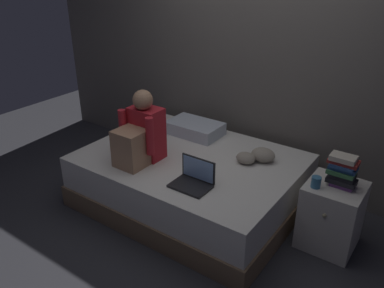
{
  "coord_description": "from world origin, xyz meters",
  "views": [
    {
      "loc": [
        1.71,
        -2.38,
        2.21
      ],
      "look_at": [
        -0.04,
        0.1,
        0.77
      ],
      "focal_mm": 36.89,
      "sensor_mm": 36.0,
      "label": 1
    }
  ],
  "objects_px": {
    "person_sitting": "(140,135)",
    "pillow": "(195,128)",
    "clothes_pile": "(257,156)",
    "laptop": "(194,179)",
    "book_stack": "(343,171)",
    "nightstand": "(331,215)",
    "bed": "(191,180)",
    "mug": "(316,182)"
  },
  "relations": [
    {
      "from": "person_sitting",
      "to": "pillow",
      "type": "distance_m",
      "value": 0.79
    },
    {
      "from": "pillow",
      "to": "mug",
      "type": "distance_m",
      "value": 1.49
    },
    {
      "from": "bed",
      "to": "nightstand",
      "type": "bearing_deg",
      "value": 7.52
    },
    {
      "from": "mug",
      "to": "nightstand",
      "type": "bearing_deg",
      "value": 42.69
    },
    {
      "from": "nightstand",
      "to": "person_sitting",
      "type": "bearing_deg",
      "value": -163.28
    },
    {
      "from": "pillow",
      "to": "book_stack",
      "type": "xyz_separation_m",
      "value": [
        1.59,
        -0.27,
        0.12
      ]
    },
    {
      "from": "nightstand",
      "to": "book_stack",
      "type": "relative_size",
      "value": 2.16
    },
    {
      "from": "book_stack",
      "to": "mug",
      "type": "distance_m",
      "value": 0.22
    },
    {
      "from": "nightstand",
      "to": "pillow",
      "type": "height_order",
      "value": "pillow"
    },
    {
      "from": "book_stack",
      "to": "clothes_pile",
      "type": "xyz_separation_m",
      "value": [
        -0.77,
        0.08,
        -0.13
      ]
    },
    {
      "from": "person_sitting",
      "to": "mug",
      "type": "xyz_separation_m",
      "value": [
        1.5,
        0.37,
        -0.15
      ]
    },
    {
      "from": "bed",
      "to": "nightstand",
      "type": "relative_size",
      "value": 3.51
    },
    {
      "from": "bed",
      "to": "book_stack",
      "type": "bearing_deg",
      "value": 7.96
    },
    {
      "from": "person_sitting",
      "to": "clothes_pile",
      "type": "height_order",
      "value": "person_sitting"
    },
    {
      "from": "person_sitting",
      "to": "laptop",
      "type": "relative_size",
      "value": 2.05
    },
    {
      "from": "pillow",
      "to": "clothes_pile",
      "type": "relative_size",
      "value": 1.81
    },
    {
      "from": "laptop",
      "to": "clothes_pile",
      "type": "distance_m",
      "value": 0.71
    },
    {
      "from": "nightstand",
      "to": "clothes_pile",
      "type": "distance_m",
      "value": 0.81
    },
    {
      "from": "person_sitting",
      "to": "clothes_pile",
      "type": "bearing_deg",
      "value": 33.56
    },
    {
      "from": "laptop",
      "to": "pillow",
      "type": "xyz_separation_m",
      "value": [
        -0.58,
        0.85,
        0.01
      ]
    },
    {
      "from": "laptop",
      "to": "mug",
      "type": "height_order",
      "value": "laptop"
    },
    {
      "from": "bed",
      "to": "mug",
      "type": "distance_m",
      "value": 1.23
    },
    {
      "from": "person_sitting",
      "to": "pillow",
      "type": "height_order",
      "value": "person_sitting"
    },
    {
      "from": "laptop",
      "to": "mug",
      "type": "bearing_deg",
      "value": 28.0
    },
    {
      "from": "pillow",
      "to": "mug",
      "type": "bearing_deg",
      "value": -15.49
    },
    {
      "from": "mug",
      "to": "person_sitting",
      "type": "bearing_deg",
      "value": -166.16
    },
    {
      "from": "bed",
      "to": "person_sitting",
      "type": "relative_size",
      "value": 3.05
    },
    {
      "from": "clothes_pile",
      "to": "pillow",
      "type": "bearing_deg",
      "value": 167.44
    },
    {
      "from": "laptop",
      "to": "book_stack",
      "type": "height_order",
      "value": "book_stack"
    },
    {
      "from": "bed",
      "to": "person_sitting",
      "type": "height_order",
      "value": "person_sitting"
    },
    {
      "from": "bed",
      "to": "mug",
      "type": "height_order",
      "value": "mug"
    },
    {
      "from": "book_stack",
      "to": "bed",
      "type": "bearing_deg",
      "value": -172.04
    },
    {
      "from": "clothes_pile",
      "to": "nightstand",
      "type": "bearing_deg",
      "value": -7.3
    },
    {
      "from": "bed",
      "to": "laptop",
      "type": "distance_m",
      "value": 0.6
    },
    {
      "from": "person_sitting",
      "to": "pillow",
      "type": "xyz_separation_m",
      "value": [
        0.06,
        0.77,
        -0.19
      ]
    },
    {
      "from": "mug",
      "to": "clothes_pile",
      "type": "height_order",
      "value": "mug"
    },
    {
      "from": "nightstand",
      "to": "mug",
      "type": "relative_size",
      "value": 6.33
    },
    {
      "from": "laptop",
      "to": "person_sitting",
      "type": "bearing_deg",
      "value": 172.52
    },
    {
      "from": "mug",
      "to": "clothes_pile",
      "type": "relative_size",
      "value": 0.29
    },
    {
      "from": "mug",
      "to": "book_stack",
      "type": "bearing_deg",
      "value": 41.19
    },
    {
      "from": "bed",
      "to": "mug",
      "type": "xyz_separation_m",
      "value": [
        1.17,
        0.05,
        0.36
      ]
    },
    {
      "from": "bed",
      "to": "person_sitting",
      "type": "bearing_deg",
      "value": -135.91
    }
  ]
}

